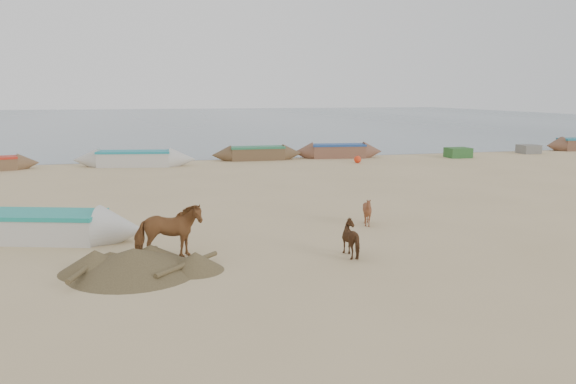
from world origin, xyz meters
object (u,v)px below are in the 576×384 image
Objects in this scene: cow_adult at (168,232)px; calf_front at (368,211)px; near_canoe at (36,226)px; calf_right at (355,239)px.

cow_adult reaches higher than calf_front.
calf_front is at bearing -70.09° from cow_adult.
calf_front is 9.93m from near_canoe.
near_canoe is at bearing 38.33° from calf_right.
cow_adult is 1.83× the size of calf_right.
calf_right is (4.71, -0.87, -0.25)m from cow_adult.
cow_adult is 1.81× the size of calf_front.
near_canoe is at bearing -123.66° from calf_front.
near_canoe is at bearing 52.78° from cow_adult.
calf_right is 0.15× the size of near_canoe.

